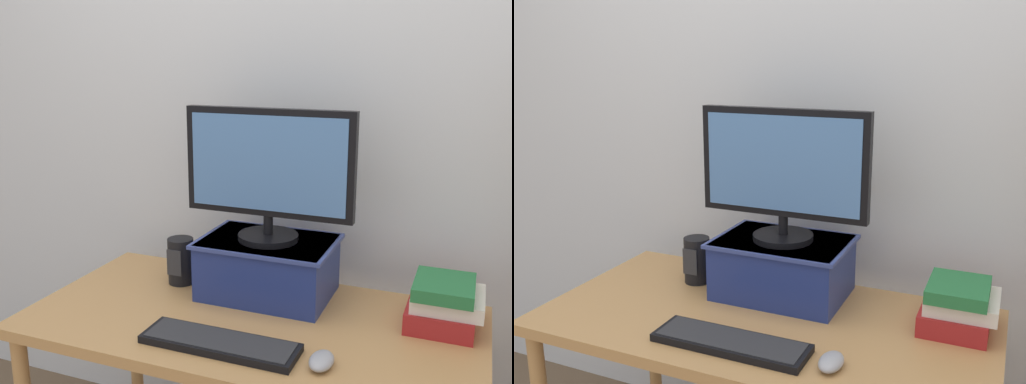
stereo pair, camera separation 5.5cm
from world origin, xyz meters
The scene contains 8 objects.
back_wall centered at (0.00, 0.51, 1.30)m, with size 7.00×0.08×2.60m.
desk centered at (0.00, 0.00, 0.67)m, with size 1.41×0.72×0.75m.
riser_box centered at (-0.01, 0.18, 0.85)m, with size 0.45×0.32×0.20m.
computer_monitor centered at (-0.01, 0.18, 1.18)m, with size 0.57×0.20×0.44m.
keyboard centered at (-0.01, -0.21, 0.76)m, with size 0.45×0.14×0.02m.
computer_mouse centered at (0.28, -0.20, 0.76)m, with size 0.06×0.10×0.04m.
book_stack centered at (0.56, 0.16, 0.82)m, with size 0.22×0.23×0.15m.
desk_speaker centered at (-0.34, 0.16, 0.83)m, with size 0.09×0.10×0.17m.
Camera 2 is at (0.68, -1.50, 1.55)m, focal length 40.00 mm.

